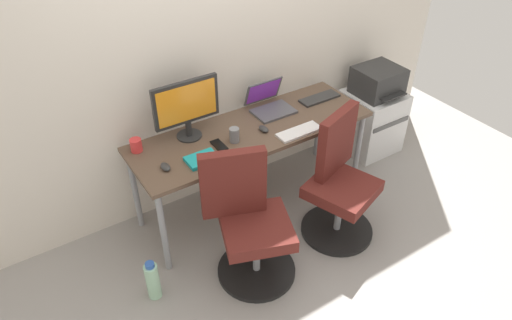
{
  "coord_description": "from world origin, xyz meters",
  "views": [
    {
      "loc": [
        -1.55,
        -2.44,
        2.59
      ],
      "look_at": [
        0.0,
        -0.05,
        0.46
      ],
      "focal_mm": 33.16,
      "sensor_mm": 36.0,
      "label": 1
    }
  ],
  "objects_px": {
    "water_bottle_on_floor": "(153,280)",
    "printer": "(378,81)",
    "side_cabinet": "(371,121)",
    "office_chair_right": "(339,183)",
    "desktop_monitor": "(186,106)",
    "coffee_mug": "(136,145)",
    "open_laptop": "(269,103)",
    "office_chair_left": "(249,223)"
  },
  "relations": [
    {
      "from": "side_cabinet",
      "to": "printer",
      "type": "xyz_separation_m",
      "value": [
        0.0,
        -0.0,
        0.41
      ]
    },
    {
      "from": "office_chair_right",
      "to": "side_cabinet",
      "type": "height_order",
      "value": "office_chair_right"
    },
    {
      "from": "coffee_mug",
      "to": "office_chair_left",
      "type": "bearing_deg",
      "value": -60.78
    },
    {
      "from": "side_cabinet",
      "to": "printer",
      "type": "bearing_deg",
      "value": -90.0
    },
    {
      "from": "water_bottle_on_floor",
      "to": "side_cabinet",
      "type": "bearing_deg",
      "value": 12.01
    },
    {
      "from": "side_cabinet",
      "to": "open_laptop",
      "type": "bearing_deg",
      "value": 175.45
    },
    {
      "from": "water_bottle_on_floor",
      "to": "printer",
      "type": "bearing_deg",
      "value": 11.99
    },
    {
      "from": "desktop_monitor",
      "to": "printer",
      "type": "bearing_deg",
      "value": -2.62
    },
    {
      "from": "office_chair_right",
      "to": "printer",
      "type": "bearing_deg",
      "value": 33.7
    },
    {
      "from": "desktop_monitor",
      "to": "open_laptop",
      "type": "relative_size",
      "value": 1.55
    },
    {
      "from": "desktop_monitor",
      "to": "coffee_mug",
      "type": "bearing_deg",
      "value": 174.97
    },
    {
      "from": "office_chair_left",
      "to": "office_chair_right",
      "type": "height_order",
      "value": "same"
    },
    {
      "from": "office_chair_right",
      "to": "water_bottle_on_floor",
      "type": "height_order",
      "value": "office_chair_right"
    },
    {
      "from": "printer",
      "to": "coffee_mug",
      "type": "distance_m",
      "value": 2.15
    },
    {
      "from": "office_chair_right",
      "to": "desktop_monitor",
      "type": "relative_size",
      "value": 1.96
    },
    {
      "from": "printer",
      "to": "side_cabinet",
      "type": "bearing_deg",
      "value": 90.0
    },
    {
      "from": "side_cabinet",
      "to": "printer",
      "type": "relative_size",
      "value": 1.43
    },
    {
      "from": "printer",
      "to": "desktop_monitor",
      "type": "xyz_separation_m",
      "value": [
        -1.77,
        0.08,
        0.27
      ]
    },
    {
      "from": "coffee_mug",
      "to": "office_chair_right",
      "type": "bearing_deg",
      "value": -32.38
    },
    {
      "from": "open_laptop",
      "to": "office_chair_left",
      "type": "bearing_deg",
      "value": -131.64
    },
    {
      "from": "water_bottle_on_floor",
      "to": "coffee_mug",
      "type": "xyz_separation_m",
      "value": [
        0.23,
        0.62,
        0.61
      ]
    },
    {
      "from": "side_cabinet",
      "to": "printer",
      "type": "height_order",
      "value": "printer"
    },
    {
      "from": "side_cabinet",
      "to": "desktop_monitor",
      "type": "height_order",
      "value": "desktop_monitor"
    },
    {
      "from": "office_chair_left",
      "to": "printer",
      "type": "relative_size",
      "value": 2.35
    },
    {
      "from": "side_cabinet",
      "to": "printer",
      "type": "distance_m",
      "value": 0.41
    },
    {
      "from": "desktop_monitor",
      "to": "coffee_mug",
      "type": "relative_size",
      "value": 5.22
    },
    {
      "from": "water_bottle_on_floor",
      "to": "coffee_mug",
      "type": "height_order",
      "value": "coffee_mug"
    },
    {
      "from": "desktop_monitor",
      "to": "coffee_mug",
      "type": "distance_m",
      "value": 0.43
    },
    {
      "from": "water_bottle_on_floor",
      "to": "desktop_monitor",
      "type": "distance_m",
      "value": 1.17
    },
    {
      "from": "office_chair_left",
      "to": "side_cabinet",
      "type": "distance_m",
      "value": 1.85
    },
    {
      "from": "office_chair_left",
      "to": "side_cabinet",
      "type": "height_order",
      "value": "office_chair_left"
    },
    {
      "from": "water_bottle_on_floor",
      "to": "desktop_monitor",
      "type": "xyz_separation_m",
      "value": [
        0.61,
        0.59,
        0.82
      ]
    },
    {
      "from": "open_laptop",
      "to": "office_chair_right",
      "type": "bearing_deg",
      "value": -80.51
    },
    {
      "from": "office_chair_left",
      "to": "water_bottle_on_floor",
      "type": "relative_size",
      "value": 3.03
    },
    {
      "from": "office_chair_left",
      "to": "printer",
      "type": "height_order",
      "value": "office_chair_left"
    },
    {
      "from": "side_cabinet",
      "to": "open_laptop",
      "type": "relative_size",
      "value": 1.85
    },
    {
      "from": "side_cabinet",
      "to": "water_bottle_on_floor",
      "type": "bearing_deg",
      "value": -167.99
    },
    {
      "from": "office_chair_right",
      "to": "printer",
      "type": "distance_m",
      "value": 1.19
    },
    {
      "from": "open_laptop",
      "to": "desktop_monitor",
      "type": "bearing_deg",
      "value": -179.52
    },
    {
      "from": "water_bottle_on_floor",
      "to": "desktop_monitor",
      "type": "height_order",
      "value": "desktop_monitor"
    },
    {
      "from": "office_chair_left",
      "to": "office_chair_right",
      "type": "xyz_separation_m",
      "value": [
        0.77,
        0.0,
        0.0
      ]
    },
    {
      "from": "water_bottle_on_floor",
      "to": "office_chair_left",
      "type": "bearing_deg",
      "value": -11.8
    }
  ]
}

